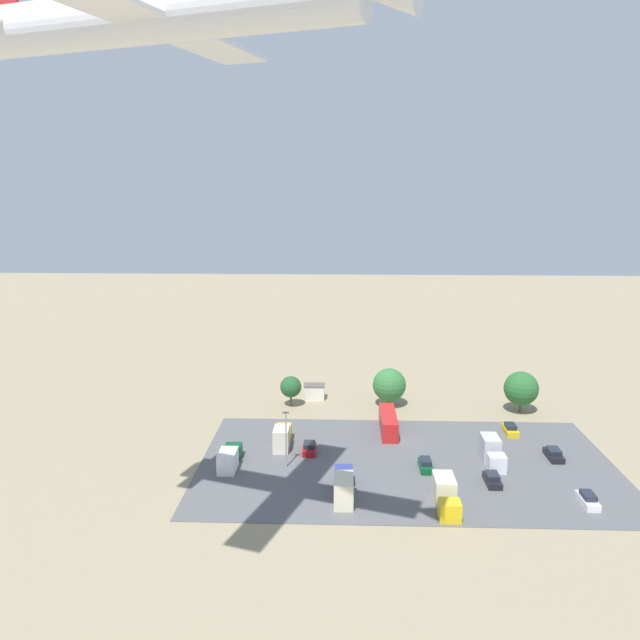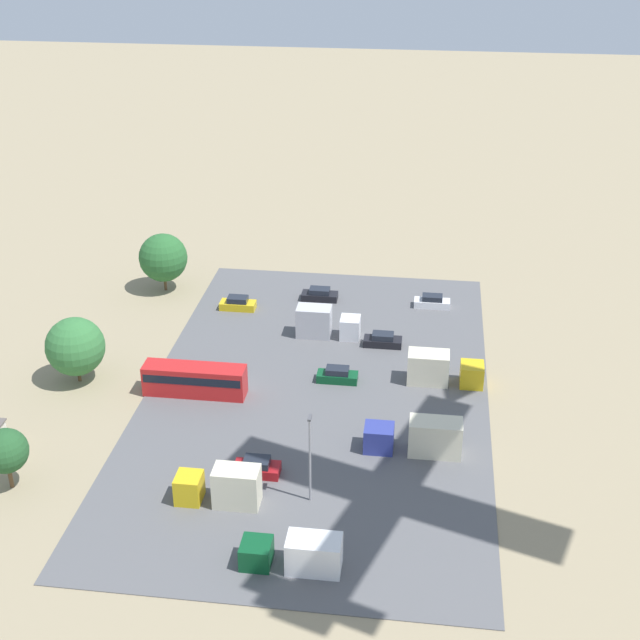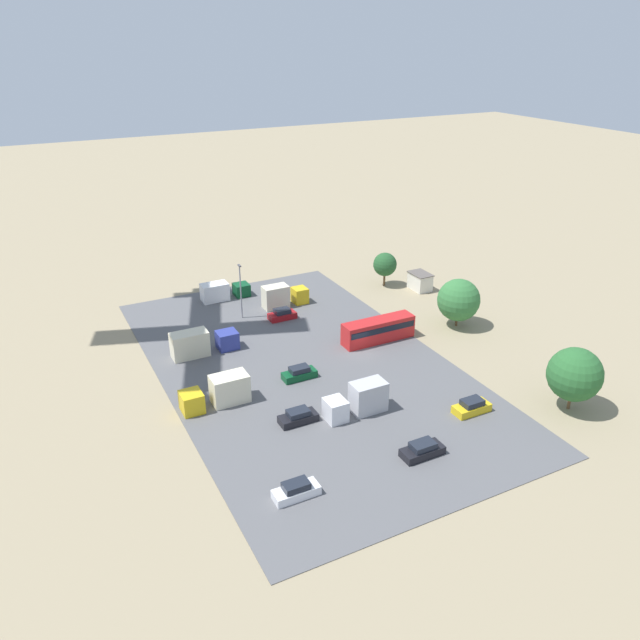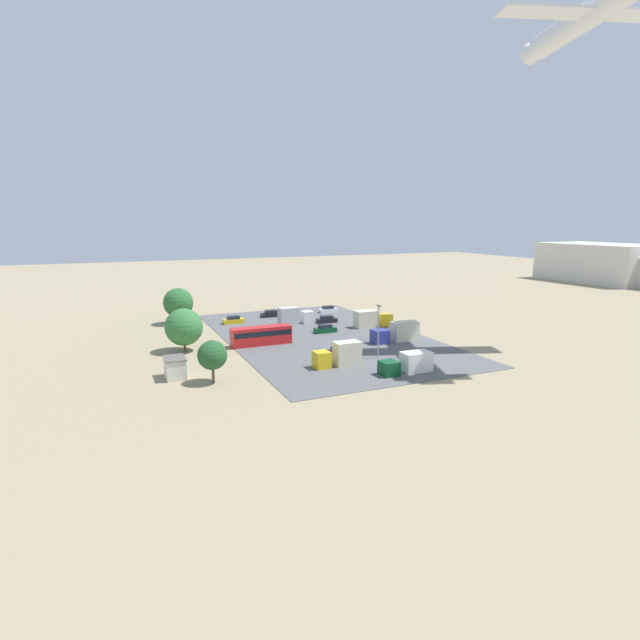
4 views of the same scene
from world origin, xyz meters
name	(u,v)px [view 4 (image 4 of 4)]	position (x,y,z in m)	size (l,w,h in m)	color
ground_plane	(278,341)	(0.00, 0.00, 0.00)	(400.00, 400.00, 0.00)	gray
parking_lot_surface	(322,336)	(0.00, 8.54, 0.04)	(60.09, 34.63, 0.08)	#565659
shed_building	(175,368)	(14.71, -19.88, 1.43)	(3.98, 2.80, 2.85)	silver
bus	(261,335)	(1.82, -3.71, 1.77)	(2.58, 10.40, 3.14)	red
parked_car_0	(325,329)	(-2.53, 10.34, 0.74)	(1.76, 4.23, 1.58)	#0C4723
parked_car_1	(233,320)	(-18.10, -3.62, 0.75)	(1.91, 4.30, 1.60)	gold
parked_car_2	(328,310)	(-21.76, 19.80, 0.72)	(1.77, 4.36, 1.54)	silver
parked_car_3	(339,353)	(14.35, 5.12, 0.73)	(1.97, 4.07, 1.57)	maroon
parked_car_4	(271,314)	(-22.02, 5.91, 0.71)	(1.95, 4.46, 1.51)	black
parked_car_5	(327,320)	(-11.00, 14.50, 0.71)	(1.88, 4.26, 1.50)	black
parked_truck_0	(398,333)	(9.15, 19.14, 1.64)	(2.43, 8.86, 3.41)	navy
parked_truck_1	(340,355)	(18.67, 3.12, 1.67)	(2.31, 7.13, 3.48)	gold
parked_truck_2	(371,319)	(-3.63, 20.94, 1.62)	(2.59, 7.82, 3.36)	gold
parked_truck_3	(294,316)	(-12.45, 7.69, 1.69)	(2.45, 7.20, 3.52)	silver
parked_truck_4	(409,363)	(25.58, 10.48, 1.36)	(2.44, 7.72, 2.80)	#0C4723
tree_near_shed	(184,327)	(0.78, -16.44, 4.06)	(6.10, 6.10, 7.11)	brown
tree_apron_mid	(178,303)	(-22.48, -13.96, 4.44)	(6.08, 6.08, 7.49)	brown
tree_apron_far	(212,355)	(18.86, -15.59, 3.74)	(3.91, 3.91, 5.71)	brown
light_pole_lot_centre	(378,329)	(17.39, 10.29, 4.68)	(0.90, 0.28, 8.34)	gray
horizon_office_block	(600,263)	(-39.64, 133.81, 6.62)	(37.24, 23.36, 13.24)	silver
airplane	(592,14)	(22.44, 43.56, 52.06)	(36.31, 30.03, 9.14)	white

